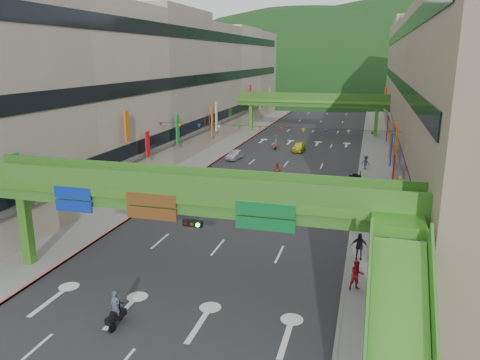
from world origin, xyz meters
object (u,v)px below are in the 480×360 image
(scooter_rider_mid, at_px, (278,171))
(pedestrian_red, at_px, (357,278))
(car_silver, at_px, (235,155))
(overpass_near, at_px, (195,208))
(scooter_rider_near, at_px, (115,310))
(car_yellow, at_px, (299,147))

(scooter_rider_mid, height_order, pedestrian_red, scooter_rider_mid)
(scooter_rider_mid, height_order, car_silver, scooter_rider_mid)
(overpass_near, relative_size, pedestrian_red, 15.70)
(overpass_near, height_order, pedestrian_red, overpass_near)
(car_silver, relative_size, pedestrian_red, 2.08)
(scooter_rider_mid, relative_size, car_silver, 0.54)
(scooter_rider_mid, relative_size, pedestrian_red, 1.11)
(scooter_rider_near, height_order, car_silver, scooter_rider_near)
(scooter_rider_mid, xyz_separation_m, car_yellow, (-0.17, 16.81, -0.36))
(overpass_near, bearing_deg, scooter_rider_mid, 90.98)
(scooter_rider_mid, distance_m, car_silver, 11.83)
(scooter_rider_near, xyz_separation_m, pedestrian_red, (11.60, 7.00, -0.01))
(pedestrian_red, bearing_deg, scooter_rider_mid, 88.02)
(overpass_near, distance_m, car_silver, 36.72)
(overpass_near, distance_m, car_yellow, 43.45)
(overpass_near, height_order, car_silver, overpass_near)
(car_silver, bearing_deg, scooter_rider_mid, -42.44)
(scooter_rider_mid, bearing_deg, overpass_near, -89.02)
(overpass_near, bearing_deg, car_silver, 102.58)
(scooter_rider_near, relative_size, car_silver, 0.53)
(overpass_near, relative_size, car_yellow, 7.20)
(scooter_rider_near, height_order, car_yellow, scooter_rider_near)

